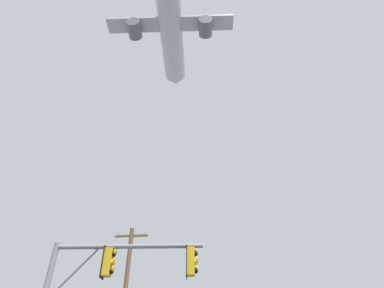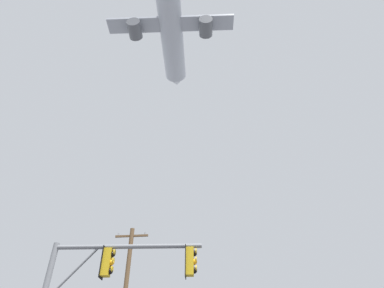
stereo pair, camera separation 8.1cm
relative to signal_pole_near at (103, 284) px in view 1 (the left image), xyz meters
name	(u,v)px [view 1 (the left image)]	position (x,y,z in m)	size (l,w,h in m)	color
signal_pole_near	(103,284)	(0.00, 0.00, 0.00)	(5.20, 0.64, 5.52)	slate
airplane	(171,26)	(-2.64, 20.00, 44.72)	(20.81, 26.93, 7.35)	#B7BCC6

